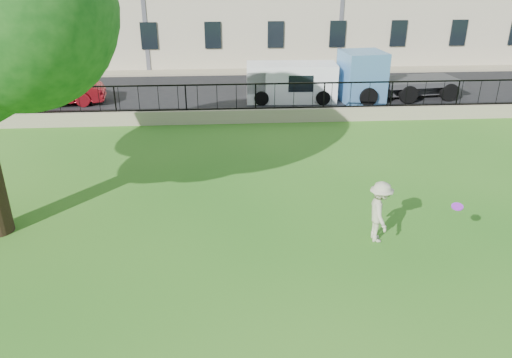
{
  "coord_description": "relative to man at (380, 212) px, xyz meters",
  "views": [
    {
      "loc": [
        -1.39,
        -9.05,
        6.84
      ],
      "look_at": [
        -0.55,
        3.5,
        1.11
      ],
      "focal_mm": 35.0,
      "sensor_mm": 36.0,
      "label": 1
    }
  ],
  "objects": [
    {
      "name": "red_sedan",
      "position": [
        -12.03,
        13.49,
        -0.06
      ],
      "size": [
        4.75,
        2.17,
        1.51
      ],
      "primitive_type": "imported",
      "rotation": [
        0.0,
        0.0,
        1.7
      ],
      "color": "maroon",
      "rests_on": "street"
    },
    {
      "name": "iron_railing",
      "position": [
        -2.5,
        10.09,
        0.33
      ],
      "size": [
        50.0,
        0.05,
        1.13
      ],
      "color": "black",
      "rests_on": "retaining_wall"
    },
    {
      "name": "frisbee",
      "position": [
        1.5,
        -0.97,
        0.61
      ],
      "size": [
        0.32,
        0.31,
        0.12
      ],
      "primitive_type": "cylinder",
      "rotation": [
        0.21,
        -0.14,
        0.15
      ],
      "color": "#9F25D5"
    },
    {
      "name": "blue_truck",
      "position": [
        4.88,
        13.49,
        0.4
      ],
      "size": [
        6.04,
        2.8,
        2.44
      ],
      "primitive_type": "cube",
      "rotation": [
        0.0,
        0.0,
        0.13
      ],
      "color": "#5084BC",
      "rests_on": "street"
    },
    {
      "name": "street",
      "position": [
        -2.5,
        14.79,
        -0.81
      ],
      "size": [
        60.0,
        9.0,
        0.01
      ],
      "primitive_type": "cube",
      "color": "black",
      "rests_on": "ground"
    },
    {
      "name": "white_van",
      "position": [
        -0.5,
        13.49,
        0.11
      ],
      "size": [
        4.49,
        1.91,
        1.85
      ],
      "primitive_type": "cube",
      "rotation": [
        0.0,
        0.0,
        -0.04
      ],
      "color": "white",
      "rests_on": "street"
    },
    {
      "name": "retaining_wall",
      "position": [
        -2.5,
        10.09,
        -0.52
      ],
      "size": [
        50.0,
        0.4,
        0.6
      ],
      "primitive_type": "cube",
      "color": "gray",
      "rests_on": "ground"
    },
    {
      "name": "ground",
      "position": [
        -2.5,
        -1.91,
        -0.82
      ],
      "size": [
        120.0,
        120.0,
        0.0
      ],
      "primitive_type": "plane",
      "color": "#1F6317",
      "rests_on": "ground"
    },
    {
      "name": "man",
      "position": [
        0.0,
        0.0,
        0.0
      ],
      "size": [
        0.67,
        1.09,
        1.64
      ],
      "primitive_type": "imported",
      "rotation": [
        0.0,
        0.0,
        1.51
      ],
      "color": "#B5B193",
      "rests_on": "ground"
    },
    {
      "name": "sidewalk",
      "position": [
        -2.5,
        19.99,
        -0.76
      ],
      "size": [
        60.0,
        1.4,
        0.12
      ],
      "primitive_type": "cube",
      "color": "gray",
      "rests_on": "ground"
    }
  ]
}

